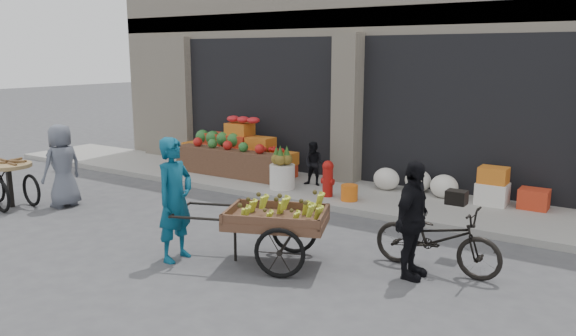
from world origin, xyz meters
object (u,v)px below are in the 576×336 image
Objects in this scene: pineapple_bin at (282,177)px; bicycle at (437,238)px; vendor_woman at (175,199)px; vendor_grey at (62,166)px; fire_hydrant at (328,177)px; orange_bucket at (349,193)px; cyclist at (412,220)px; tricycle_cart at (9,178)px; seated_person at (314,164)px; banana_cart at (273,215)px.

bicycle reaches higher than pineapple_bin.
vendor_woman is 1.11× the size of vendor_grey.
fire_hydrant is 2.22× the size of orange_bucket.
vendor_woman reaches higher than cyclist.
cyclist is at bearing 12.25° from tricycle_cart.
orange_bucket is 0.19× the size of bicycle.
vendor_grey is (-4.53, -2.96, 0.52)m from orange_bucket.
seated_person is 0.38× the size of banana_cart.
tricycle_cart is (-4.59, 0.27, -0.30)m from vendor_woman.
seated_person reaches higher than fire_hydrant.
cyclist is at bearing -44.35° from fire_hydrant.
vendor_woman reaches higher than pineapple_bin.
seated_person is at bearing 3.00° from vendor_woman.
vendor_grey is (-4.03, -3.01, 0.28)m from fire_hydrant.
orange_bucket is at bearing -5.71° from fire_hydrant.
vendor_grey is 0.92× the size of bicycle.
vendor_grey is at bearing 96.61° from bicycle.
fire_hydrant is at bearing -52.88° from seated_person.
tricycle_cart is 0.84× the size of bicycle.
banana_cart reaches higher than orange_bucket.
vendor_grey is at bearing -133.80° from pineapple_bin.
fire_hydrant is (1.10, -0.05, 0.13)m from pineapple_bin.
cyclist is (-0.20, -0.40, 0.32)m from bicycle.
banana_cart is at bearing -73.17° from fire_hydrant.
orange_bucket is 0.13× the size of banana_cart.
bicycle is at bearing 97.91° from vendor_grey.
bicycle is (2.95, -2.28, -0.05)m from fire_hydrant.
cyclist is (2.25, -2.63, 0.50)m from orange_bucket.
seated_person is at bearing 56.31° from pineapple_bin.
bicycle is (3.19, 1.59, -0.42)m from vendor_woman.
seated_person is (-0.70, 0.65, 0.08)m from fire_hydrant.
fire_hydrant is at bearing 46.35° from cyclist.
vendor_grey reaches higher than pineapple_bin.
seated_person is 4.28m from banana_cart.
vendor_grey is 6.78m from cyclist.
tricycle_cart is (-4.84, -3.60, 0.06)m from fire_hydrant.
vendor_woman is 1.20× the size of tricycle_cart.
seated_person is 5.93m from tricycle_cart.
vendor_grey is at bearing 93.42° from cyclist.
tricycle_cart is (-5.34, -3.55, 0.30)m from orange_bucket.
bicycle is at bearing -66.29° from vendor_woman.
banana_cart is at bearing 109.34° from cyclist.
fire_hydrant is 0.55m from orange_bucket.
tricycle_cart is (-5.83, -0.32, -0.13)m from banana_cart.
banana_cart is at bearing 117.61° from bicycle.
orange_bucket is at bearing 41.15° from cyclist.
tricycle_cart is at bearing -143.37° from fire_hydrant.
orange_bucket is at bearing 77.15° from banana_cart.
orange_bucket is 6.42m from tricycle_cart.
vendor_woman reaches higher than vendor_grey.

